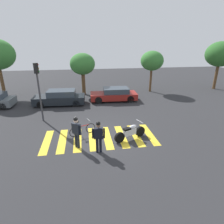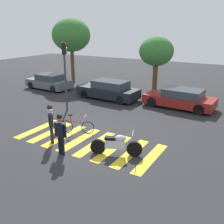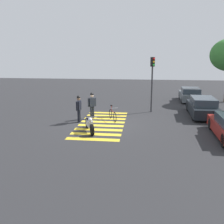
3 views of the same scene
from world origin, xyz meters
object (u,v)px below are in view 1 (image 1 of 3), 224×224
(officer_on_foot, at_px, (99,135))
(traffic_light_pole, at_px, (38,83))
(police_motorcycle, at_px, (130,132))
(officer_by_motorcycle, at_px, (76,130))
(car_maroon_wagon, at_px, (114,94))
(car_black_suv, at_px, (60,98))
(leaning_bicycle, at_px, (83,129))

(officer_on_foot, distance_m, traffic_light_pole, 6.34)
(police_motorcycle, relative_size, traffic_light_pole, 0.49)
(officer_by_motorcycle, bearing_deg, traffic_light_pole, 121.75)
(car_maroon_wagon, relative_size, traffic_light_pole, 1.09)
(car_black_suv, distance_m, car_maroon_wagon, 5.17)
(officer_by_motorcycle, bearing_deg, car_maroon_wagon, 67.46)
(car_maroon_wagon, xyz_separation_m, traffic_light_pole, (-6.02, -4.15, 2.20))
(officer_on_foot, relative_size, traffic_light_pole, 0.43)
(car_maroon_wagon, bearing_deg, officer_by_motorcycle, -112.54)
(police_motorcycle, distance_m, car_maroon_wagon, 7.87)
(leaning_bicycle, height_order, officer_on_foot, officer_on_foot)
(police_motorcycle, xyz_separation_m, traffic_light_pole, (-5.68, 3.70, 2.36))
(officer_on_foot, xyz_separation_m, traffic_light_pole, (-3.71, 4.82, 1.78))
(traffic_light_pole, bearing_deg, officer_on_foot, -52.40)
(officer_by_motorcycle, xyz_separation_m, car_black_suv, (-1.69, 7.80, -0.41))
(car_maroon_wagon, bearing_deg, police_motorcycle, -92.48)
(leaning_bicycle, xyz_separation_m, traffic_light_pole, (-2.87, 2.69, 2.45))
(police_motorcycle, distance_m, leaning_bicycle, 2.99)
(police_motorcycle, height_order, car_black_suv, car_black_suv)
(leaning_bicycle, height_order, traffic_light_pole, traffic_light_pole)
(police_motorcycle, relative_size, car_maroon_wagon, 0.45)
(leaning_bicycle, bearing_deg, officer_by_motorcycle, -101.37)
(police_motorcycle, distance_m, car_black_suv, 8.78)
(leaning_bicycle, distance_m, car_black_suv, 6.64)
(car_maroon_wagon, bearing_deg, leaning_bicycle, -114.75)
(officer_by_motorcycle, relative_size, car_maroon_wagon, 0.40)
(officer_on_foot, bearing_deg, car_maroon_wagon, 75.54)
(leaning_bicycle, distance_m, traffic_light_pole, 4.63)
(police_motorcycle, height_order, leaning_bicycle, police_motorcycle)
(police_motorcycle, relative_size, officer_on_foot, 1.15)
(traffic_light_pole, bearing_deg, car_black_suv, 76.39)
(traffic_light_pole, bearing_deg, police_motorcycle, -33.09)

